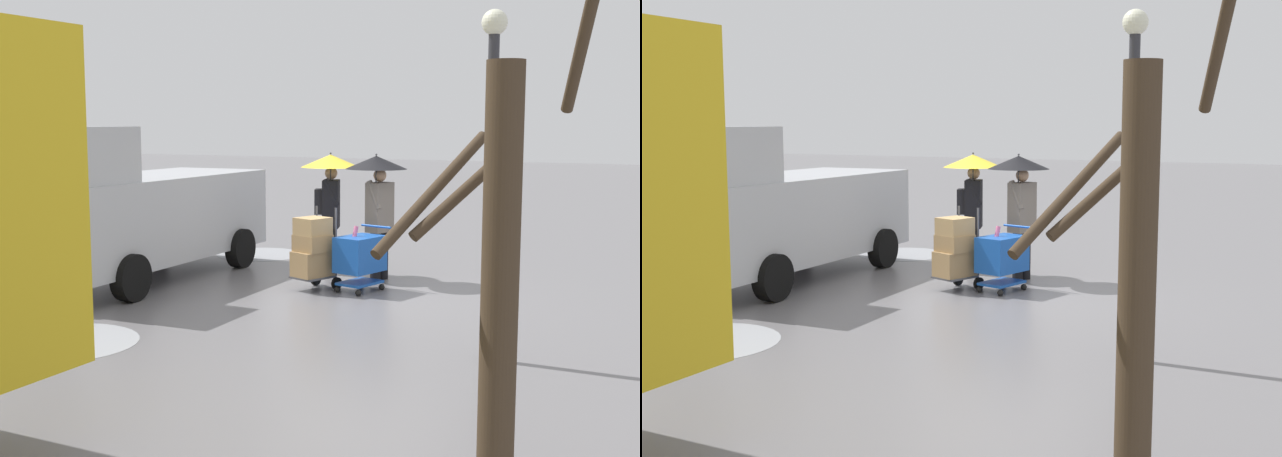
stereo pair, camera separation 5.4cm
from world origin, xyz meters
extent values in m
plane|color=slate|center=(0.00, 0.00, 0.00)|extent=(90.00, 90.00, 0.00)
cylinder|color=#999BA0|center=(1.92, 4.20, 0.00)|extent=(1.88, 1.88, 0.01)
cylinder|color=#999BA0|center=(3.38, -2.65, 0.00)|extent=(1.77, 1.77, 0.01)
cube|color=#B7BABF|center=(3.78, 0.46, 1.06)|extent=(2.26, 5.30, 1.40)
cube|color=#B7BABF|center=(3.67, 2.36, 2.18)|extent=(1.92, 1.50, 0.84)
cube|color=black|center=(3.63, 3.07, 1.38)|extent=(1.66, 0.15, 0.63)
cube|color=#232326|center=(3.63, 3.11, 0.32)|extent=(1.97, 0.27, 0.24)
cylinder|color=black|center=(2.71, 2.01, 0.36)|extent=(0.28, 0.73, 0.72)
cylinder|color=black|center=(4.67, 2.12, 0.36)|extent=(0.28, 0.73, 0.72)
cylinder|color=black|center=(2.89, -1.21, 0.36)|extent=(0.28, 0.73, 0.72)
cylinder|color=black|center=(4.85, -1.09, 0.36)|extent=(0.28, 0.73, 0.72)
cube|color=#1951B2|center=(0.01, -0.27, 0.60)|extent=(0.67, 0.85, 0.56)
cube|color=#1951B2|center=(0.01, -0.27, 0.14)|extent=(0.60, 0.77, 0.04)
cylinder|color=#1951B2|center=(-0.08, -0.68, 1.00)|extent=(0.57, 0.16, 0.04)
sphere|color=black|center=(-0.13, 0.07, 0.05)|extent=(0.10, 0.10, 0.10)
sphere|color=black|center=(0.28, -0.02, 0.05)|extent=(0.10, 0.10, 0.10)
sphere|color=black|center=(-0.26, -0.52, 0.05)|extent=(0.10, 0.10, 0.10)
sphere|color=black|center=(0.15, -0.61, 0.05)|extent=(0.10, 0.10, 0.10)
cylinder|color=#E0668E|center=(0.11, -0.19, 0.70)|extent=(0.13, 0.29, 0.69)
cube|color=#515156|center=(0.72, -0.01, 0.22)|extent=(0.64, 0.72, 0.03)
cylinder|color=#515156|center=(0.42, -0.23, 0.77)|extent=(0.04, 0.04, 1.10)
cylinder|color=#515156|center=(0.84, -0.36, 0.77)|extent=(0.04, 0.04, 1.10)
cylinder|color=black|center=(0.40, -0.22, 0.10)|extent=(0.11, 0.21, 0.20)
cylinder|color=black|center=(0.86, -0.36, 0.10)|extent=(0.11, 0.21, 0.20)
cube|color=#A37F51|center=(0.72, -0.01, 0.43)|extent=(0.61, 0.71, 0.40)
cube|color=#A37F51|center=(0.72, -0.01, 0.76)|extent=(0.59, 0.60, 0.27)
cube|color=tan|center=(0.72, -0.01, 1.03)|extent=(0.56, 0.58, 0.27)
cylinder|color=black|center=(0.12, -1.41, 0.41)|extent=(0.18, 0.18, 0.82)
cylinder|color=black|center=(0.17, -1.22, 0.41)|extent=(0.18, 0.18, 0.82)
cube|color=slate|center=(0.14, -1.31, 1.24)|extent=(0.39, 0.50, 0.84)
sphere|color=tan|center=(0.14, -1.31, 1.78)|extent=(0.22, 0.22, 0.22)
cylinder|color=slate|center=(0.07, -1.56, 1.19)|extent=(0.10, 0.10, 0.55)
cylinder|color=slate|center=(0.17, -1.14, 1.46)|extent=(0.32, 0.18, 0.50)
cylinder|color=#333338|center=(0.17, -1.22, 1.62)|extent=(0.02, 0.02, 0.86)
cone|color=black|center=(0.17, -1.22, 2.00)|extent=(1.04, 1.04, 0.22)
sphere|color=#333338|center=(0.17, -1.22, 2.13)|extent=(0.04, 0.04, 0.04)
cylinder|color=black|center=(1.18, -1.56, 0.41)|extent=(0.18, 0.18, 0.82)
cylinder|color=black|center=(1.11, -1.37, 0.41)|extent=(0.18, 0.18, 0.82)
cube|color=black|center=(1.15, -1.47, 1.24)|extent=(0.42, 0.51, 0.84)
sphere|color=tan|center=(1.15, -1.47, 1.78)|extent=(0.22, 0.22, 0.22)
cylinder|color=black|center=(1.24, -1.71, 1.19)|extent=(0.10, 0.10, 0.55)
cylinder|color=black|center=(1.06, -1.31, 1.46)|extent=(0.32, 0.20, 0.50)
cylinder|color=#333338|center=(1.11, -1.37, 1.62)|extent=(0.02, 0.02, 0.86)
cone|color=yellow|center=(1.11, -1.37, 2.00)|extent=(1.04, 1.04, 0.22)
sphere|color=#333338|center=(1.11, -1.37, 2.13)|extent=(0.04, 0.04, 0.04)
cube|color=black|center=(1.33, -1.39, 1.28)|extent=(0.26, 0.34, 0.44)
cylinder|color=#423323|center=(-4.04, 6.26, 1.52)|extent=(0.24, 0.24, 3.03)
cylinder|color=#423323|center=(-3.52, 6.08, 2.19)|extent=(0.45, 1.12, 0.81)
cylinder|color=#423323|center=(-3.72, 6.01, 2.21)|extent=(0.58, 0.73, 0.66)
cylinder|color=#423323|center=(-4.48, 6.07, 3.25)|extent=(0.48, 0.96, 1.08)
cylinder|color=#2D2D33|center=(-2.86, 2.48, 1.80)|extent=(0.12, 0.12, 3.60)
sphere|color=#EAEACC|center=(-2.86, 2.48, 3.72)|extent=(0.28, 0.28, 0.28)
camera|label=1|loc=(-5.43, 11.28, 2.64)|focal=45.96mm
camera|label=2|loc=(-5.48, 11.25, 2.64)|focal=45.96mm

